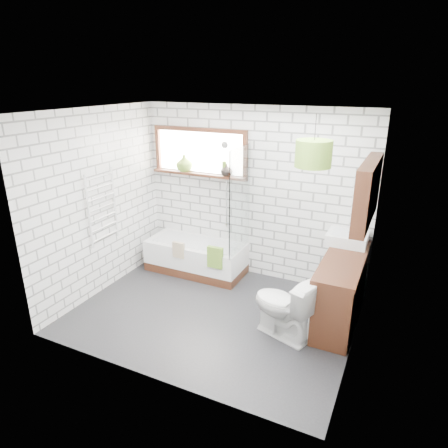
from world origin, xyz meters
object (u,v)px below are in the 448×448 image
at_px(vanity, 341,290).
at_px(pendant, 314,154).
at_px(bathtub, 196,257).
at_px(basin, 347,238).
at_px(toilet, 284,306).

relative_size(vanity, pendant, 3.78).
distance_m(bathtub, pendant, 2.75).
height_order(vanity, pendant, pendant).
bearing_deg(vanity, basin, 96.86).
height_order(bathtub, pendant, pendant).
distance_m(bathtub, toilet, 2.00).
bearing_deg(basin, bathtub, -177.31).
distance_m(bathtub, basin, 2.29).
xyz_separation_m(bathtub, toilet, (1.72, -1.02, 0.15)).
relative_size(bathtub, toilet, 1.93).
bearing_deg(bathtub, pendant, -22.78).
xyz_separation_m(vanity, basin, (-0.06, 0.50, 0.48)).
height_order(vanity, basin, basin).
bearing_deg(basin, pendant, -109.75).
bearing_deg(bathtub, vanity, -9.97).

